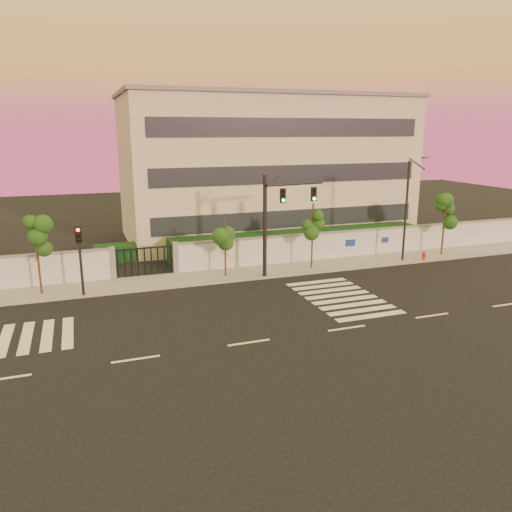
# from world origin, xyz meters

# --- Properties ---
(ground) EXTENTS (120.00, 120.00, 0.00)m
(ground) POSITION_xyz_m (0.00, 0.00, 0.00)
(ground) COLOR black
(ground) RESTS_ON ground
(sidewalk) EXTENTS (60.00, 3.00, 0.15)m
(sidewalk) POSITION_xyz_m (0.00, 10.50, 0.07)
(sidewalk) COLOR gray
(sidewalk) RESTS_ON ground
(perimeter_wall) EXTENTS (60.00, 0.36, 2.20)m
(perimeter_wall) POSITION_xyz_m (0.10, 12.00, 1.07)
(perimeter_wall) COLOR #BABDC2
(perimeter_wall) RESTS_ON ground
(hedge_row) EXTENTS (41.00, 4.25, 1.80)m
(hedge_row) POSITION_xyz_m (1.17, 14.74, 0.82)
(hedge_row) COLOR black
(hedge_row) RESTS_ON ground
(institutional_building) EXTENTS (24.40, 12.40, 12.25)m
(institutional_building) POSITION_xyz_m (9.00, 21.99, 6.16)
(institutional_building) COLOR beige
(institutional_building) RESTS_ON ground
(road_markings) EXTENTS (57.00, 7.62, 0.02)m
(road_markings) POSITION_xyz_m (-1.58, 3.76, 0.01)
(road_markings) COLOR silver
(road_markings) RESTS_ON ground
(street_tree_c) EXTENTS (1.54, 1.22, 4.67)m
(street_tree_c) POSITION_xyz_m (-9.12, 10.25, 3.44)
(street_tree_c) COLOR #382314
(street_tree_c) RESTS_ON ground
(street_tree_d) EXTENTS (1.43, 1.14, 3.89)m
(street_tree_d) POSITION_xyz_m (1.92, 10.23, 2.87)
(street_tree_d) COLOR #382314
(street_tree_d) RESTS_ON ground
(street_tree_e) EXTENTS (1.39, 1.10, 4.58)m
(street_tree_e) POSITION_xyz_m (7.99, 10.04, 3.37)
(street_tree_e) COLOR #382314
(street_tree_e) RESTS_ON ground
(street_tree_f) EXTENTS (1.62, 1.29, 4.68)m
(street_tree_f) POSITION_xyz_m (19.00, 10.22, 3.45)
(street_tree_f) COLOR #382314
(street_tree_f) RESTS_ON ground
(traffic_signal_main) EXTENTS (4.20, 0.76, 6.65)m
(traffic_signal_main) POSITION_xyz_m (5.07, 9.20, 4.20)
(traffic_signal_main) COLOR black
(traffic_signal_main) RESTS_ON ground
(traffic_signal_secondary) EXTENTS (0.33, 0.33, 4.25)m
(traffic_signal_secondary) POSITION_xyz_m (-6.87, 9.09, 2.70)
(traffic_signal_secondary) COLOR black
(traffic_signal_secondary) RESTS_ON ground
(streetlight_east) EXTENTS (0.45, 1.83, 7.60)m
(streetlight_east) POSITION_xyz_m (15.12, 9.55, 4.11)
(streetlight_east) COLOR black
(streetlight_east) RESTS_ON ground
(fire_hydrant) EXTENTS (0.29, 0.28, 0.76)m
(fire_hydrant) POSITION_xyz_m (16.59, 9.21, 0.38)
(fire_hydrant) COLOR red
(fire_hydrant) RESTS_ON ground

